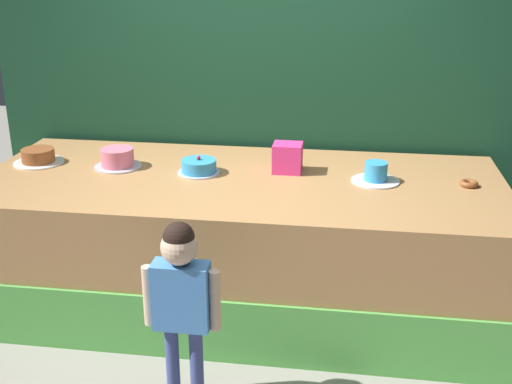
{
  "coord_description": "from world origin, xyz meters",
  "views": [
    {
      "loc": [
        0.65,
        -3.08,
        2.24
      ],
      "look_at": [
        0.14,
        0.42,
        0.91
      ],
      "focal_mm": 44.72,
      "sensor_mm": 36.0,
      "label": 1
    }
  ],
  "objects_px": {
    "cake_center_left": "(118,158)",
    "child_figure": "(181,290)",
    "pink_box": "(288,158)",
    "cake_far_left": "(38,157)",
    "donut": "(469,184)",
    "cake_center_right": "(199,167)",
    "cake_far_right": "(376,174)"
  },
  "relations": [
    {
      "from": "cake_center_left",
      "to": "child_figure",
      "type": "bearing_deg",
      "value": -58.26
    },
    {
      "from": "pink_box",
      "to": "cake_far_left",
      "type": "bearing_deg",
      "value": -177.98
    },
    {
      "from": "pink_box",
      "to": "cake_far_left",
      "type": "relative_size",
      "value": 0.57
    },
    {
      "from": "child_figure",
      "to": "donut",
      "type": "relative_size",
      "value": 9.11
    },
    {
      "from": "child_figure",
      "to": "cake_center_right",
      "type": "relative_size",
      "value": 3.71
    },
    {
      "from": "child_figure",
      "to": "cake_center_right",
      "type": "height_order",
      "value": "child_figure"
    },
    {
      "from": "cake_far_right",
      "to": "cake_center_left",
      "type": "bearing_deg",
      "value": 178.35
    },
    {
      "from": "child_figure",
      "to": "donut",
      "type": "height_order",
      "value": "child_figure"
    },
    {
      "from": "cake_far_left",
      "to": "cake_center_left",
      "type": "relative_size",
      "value": 1.06
    },
    {
      "from": "donut",
      "to": "cake_far_left",
      "type": "height_order",
      "value": "cake_far_left"
    },
    {
      "from": "cake_far_left",
      "to": "cake_center_right",
      "type": "height_order",
      "value": "cake_center_right"
    },
    {
      "from": "donut",
      "to": "cake_center_left",
      "type": "xyz_separation_m",
      "value": [
        -2.27,
        0.05,
        0.04
      ]
    },
    {
      "from": "cake_far_right",
      "to": "cake_far_left",
      "type": "bearing_deg",
      "value": 178.61
    },
    {
      "from": "cake_far_left",
      "to": "cake_center_left",
      "type": "distance_m",
      "value": 0.57
    },
    {
      "from": "child_figure",
      "to": "cake_center_right",
      "type": "distance_m",
      "value": 1.18
    },
    {
      "from": "cake_far_right",
      "to": "donut",
      "type": "bearing_deg",
      "value": -0.37
    },
    {
      "from": "cake_far_left",
      "to": "cake_center_left",
      "type": "xyz_separation_m",
      "value": [
        0.57,
        -0.01,
        0.01
      ]
    },
    {
      "from": "child_figure",
      "to": "cake_far_left",
      "type": "bearing_deg",
      "value": 137.53
    },
    {
      "from": "cake_far_left",
      "to": "cake_center_left",
      "type": "height_order",
      "value": "cake_center_left"
    },
    {
      "from": "pink_box",
      "to": "donut",
      "type": "bearing_deg",
      "value": -5.99
    },
    {
      "from": "cake_center_left",
      "to": "cake_far_right",
      "type": "bearing_deg",
      "value": -1.65
    },
    {
      "from": "cake_center_right",
      "to": "cake_far_right",
      "type": "height_order",
      "value": "cake_far_right"
    },
    {
      "from": "child_figure",
      "to": "cake_center_left",
      "type": "bearing_deg",
      "value": 121.74
    },
    {
      "from": "child_figure",
      "to": "cake_center_left",
      "type": "height_order",
      "value": "child_figure"
    },
    {
      "from": "pink_box",
      "to": "cake_far_right",
      "type": "distance_m",
      "value": 0.58
    },
    {
      "from": "cake_far_left",
      "to": "pink_box",
      "type": "bearing_deg",
      "value": 2.02
    },
    {
      "from": "pink_box",
      "to": "cake_center_right",
      "type": "relative_size",
      "value": 0.68
    },
    {
      "from": "pink_box",
      "to": "cake_far_left",
      "type": "height_order",
      "value": "pink_box"
    },
    {
      "from": "cake_center_right",
      "to": "cake_center_left",
      "type": "bearing_deg",
      "value": 175.21
    },
    {
      "from": "donut",
      "to": "cake_far_left",
      "type": "xyz_separation_m",
      "value": [
        -2.83,
        0.06,
        0.03
      ]
    },
    {
      "from": "pink_box",
      "to": "cake_center_left",
      "type": "relative_size",
      "value": 0.6
    },
    {
      "from": "child_figure",
      "to": "donut",
      "type": "bearing_deg",
      "value": 36.31
    }
  ]
}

